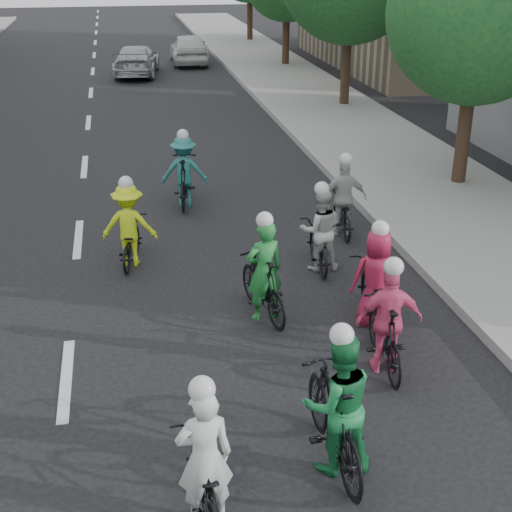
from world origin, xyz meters
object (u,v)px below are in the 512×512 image
object	(u,v)px
cyclist_0	(204,472)
cyclist_4	(374,287)
cyclist_8	(343,206)
cyclist_6	(319,238)
cyclist_2	(129,232)
follow_car_lead	(136,60)
cyclist_5	(264,280)
cyclist_7	(184,176)
cyclist_3	(387,328)
cyclist_1	(336,412)
follow_car_trail	(189,48)

from	to	relation	value
cyclist_0	cyclist_4	xyz separation A→B (m)	(3.04, 3.52, 0.04)
cyclist_4	cyclist_8	bearing A→B (deg)	-92.11
cyclist_4	cyclist_6	xyz separation A→B (m)	(-0.28, 2.09, -0.01)
cyclist_2	cyclist_6	distance (m)	3.39
cyclist_0	follow_car_lead	bearing A→B (deg)	-93.61
cyclist_5	cyclist_7	bearing A→B (deg)	-94.38
cyclist_3	follow_car_lead	world-z (taller)	cyclist_3
cyclist_6	cyclist_5	bearing A→B (deg)	54.48
cyclist_0	cyclist_1	xyz separation A→B (m)	(1.51, 0.51, 0.15)
cyclist_3	cyclist_4	size ratio (longest dim) A/B	0.95
cyclist_3	cyclist_4	xyz separation A→B (m)	(0.28, 1.26, -0.03)
cyclist_0	follow_car_trail	bearing A→B (deg)	-98.56
cyclist_0	cyclist_1	bearing A→B (deg)	-164.15
cyclist_1	cyclist_4	bearing A→B (deg)	-118.00
cyclist_1	cyclist_4	xyz separation A→B (m)	(1.53, 3.01, -0.10)
cyclist_2	follow_car_trail	distance (m)	22.99
cyclist_1	cyclist_5	xyz separation A→B (m)	(-0.08, 3.52, -0.08)
follow_car_lead	cyclist_7	bearing A→B (deg)	98.81
cyclist_1	follow_car_trail	size ratio (longest dim) A/B	0.47
cyclist_0	cyclist_4	world-z (taller)	cyclist_0
cyclist_2	follow_car_lead	world-z (taller)	cyclist_2
cyclist_0	cyclist_4	bearing A→B (deg)	-133.56
cyclist_0	cyclist_5	xyz separation A→B (m)	(1.43, 4.03, 0.07)
cyclist_6	follow_car_trail	bearing A→B (deg)	-85.94
cyclist_1	cyclist_7	xyz separation A→B (m)	(-0.76, 8.88, -0.02)
cyclist_8	follow_car_lead	world-z (taller)	cyclist_8
cyclist_2	follow_car_lead	distance (m)	20.03
cyclist_2	cyclist_3	size ratio (longest dim) A/B	0.97
cyclist_1	cyclist_4	world-z (taller)	cyclist_1
cyclist_3	cyclist_5	size ratio (longest dim) A/B	0.97
cyclist_3	follow_car_trail	distance (m)	26.90
cyclist_6	cyclist_0	bearing A→B (deg)	68.38
cyclist_6	cyclist_8	distance (m)	1.77
follow_car_lead	cyclist_2	bearing A→B (deg)	94.97
cyclist_7	follow_car_lead	distance (m)	17.07
cyclist_3	cyclist_8	xyz separation A→B (m)	(0.91, 4.86, -0.05)
cyclist_0	follow_car_trail	distance (m)	29.31
cyclist_1	cyclist_4	distance (m)	3.38
cyclist_6	follow_car_lead	xyz separation A→B (m)	(-2.35, 20.85, 0.05)
cyclist_2	follow_car_lead	xyz separation A→B (m)	(0.93, 20.01, 0.01)
cyclist_4	cyclist_1	bearing A→B (deg)	70.88
cyclist_3	cyclist_8	distance (m)	4.94
cyclist_1	cyclist_6	world-z (taller)	cyclist_1
cyclist_5	follow_car_lead	bearing A→B (deg)	-98.97
cyclist_3	cyclist_5	bearing A→B (deg)	-47.13
cyclist_2	follow_car_trail	bearing A→B (deg)	-87.49
cyclist_5	follow_car_lead	size ratio (longest dim) A/B	0.41
cyclist_5	follow_car_lead	xyz separation A→B (m)	(-1.03, 22.42, 0.01)
cyclist_4	follow_car_lead	distance (m)	23.08
follow_car_lead	cyclist_5	bearing A→B (deg)	100.26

